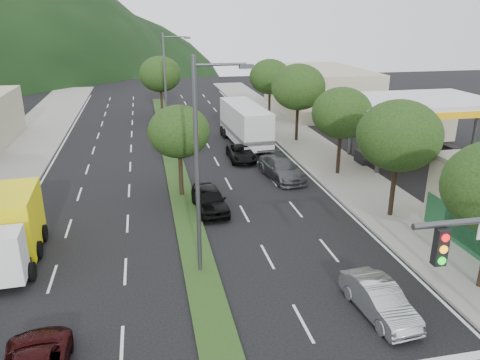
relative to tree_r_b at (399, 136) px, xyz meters
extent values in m
cube|color=gray|center=(0.50, 13.00, -4.96)|extent=(5.00, 90.00, 0.15)
cube|color=gray|center=(-25.00, 13.00, -4.96)|extent=(6.00, 90.00, 0.15)
cube|color=#203D16|center=(-12.00, 16.00, -4.98)|extent=(1.60, 56.00, 0.12)
cube|color=black|center=(-6.60, -13.65, 0.66)|extent=(0.35, 0.25, 1.05)
cube|color=silver|center=(7.00, 10.00, -0.04)|extent=(12.00, 8.00, 0.50)
cube|color=#FFB90D|center=(7.00, 10.00, -0.39)|extent=(12.20, 8.20, 0.50)
cylinder|color=#47494C|center=(3.00, 7.50, -2.74)|extent=(0.36, 0.36, 4.60)
cylinder|color=#47494C|center=(11.00, 7.50, -2.74)|extent=(0.36, 0.36, 4.60)
cylinder|color=#47494C|center=(3.00, 12.50, -2.74)|extent=(0.36, 0.36, 4.60)
cylinder|color=#47494C|center=(11.00, 12.50, -2.74)|extent=(0.36, 0.36, 4.60)
cube|color=black|center=(3.00, 10.00, -4.49)|extent=(0.80, 1.60, 1.10)
cube|color=black|center=(11.00, 10.00, -4.49)|extent=(0.80, 1.60, 1.10)
cube|color=#BDB596|center=(7.50, 32.00, -2.44)|extent=(10.00, 16.00, 5.20)
cylinder|color=black|center=(0.00, 0.00, -2.98)|extent=(0.28, 0.28, 3.81)
ellipsoid|color=black|center=(0.00, 0.00, 0.01)|extent=(4.80, 4.80, 4.08)
cylinder|color=black|center=(0.00, 8.00, -3.09)|extent=(0.28, 0.28, 3.58)
ellipsoid|color=black|center=(0.00, 8.00, -0.28)|extent=(4.40, 4.40, 3.74)
cylinder|color=black|center=(0.00, 18.00, -2.93)|extent=(0.28, 0.28, 3.92)
ellipsoid|color=black|center=(0.00, 18.00, 0.15)|extent=(5.00, 5.00, 4.25)
cylinder|color=black|center=(0.00, 28.00, -3.04)|extent=(0.28, 0.28, 3.70)
ellipsoid|color=black|center=(0.00, 28.00, -0.13)|extent=(4.60, 4.60, 3.91)
cylinder|color=black|center=(-12.00, 6.00, -3.24)|extent=(0.28, 0.28, 3.36)
ellipsoid|color=black|center=(-12.00, 6.00, -0.60)|extent=(4.00, 4.00, 3.40)
cylinder|color=black|center=(-12.00, 32.00, -3.01)|extent=(0.28, 0.28, 3.81)
ellipsoid|color=black|center=(-12.00, 32.00, -0.02)|extent=(4.80, 4.80, 4.08)
cylinder|color=#47494C|center=(-12.00, -4.00, -0.04)|extent=(0.20, 0.20, 10.00)
cylinder|color=#47494C|center=(-10.90, -4.00, 4.56)|extent=(2.20, 0.12, 0.12)
cube|color=#47494C|center=(-9.80, -4.00, 4.46)|extent=(0.60, 0.25, 0.18)
cylinder|color=#47494C|center=(-12.00, 21.00, -0.04)|extent=(0.20, 0.20, 10.00)
cylinder|color=#47494C|center=(-10.90, 21.00, 4.56)|extent=(2.20, 0.12, 0.12)
cube|color=#47494C|center=(-9.80, 21.00, 4.46)|extent=(0.60, 0.25, 0.18)
imported|color=#A6A8AD|center=(-5.31, -8.81, -4.35)|extent=(1.82, 4.28, 1.37)
imported|color=black|center=(-10.50, 3.10, -4.27)|extent=(2.12, 4.59, 1.52)
imported|color=#434448|center=(-4.42, 8.10, -4.27)|extent=(2.86, 5.53, 1.53)
imported|color=#520D11|center=(-10.50, 18.10, -4.41)|extent=(1.37, 3.81, 1.25)
imported|color=black|center=(-6.40, 13.10, -4.42)|extent=(2.14, 4.47, 1.23)
cube|color=#FFF20D|center=(-20.96, -0.01, -3.35)|extent=(2.48, 4.28, 3.08)
cube|color=black|center=(-20.92, -0.81, -4.59)|extent=(2.26, 5.86, 0.30)
cylinder|color=black|center=(-19.66, -3.22, -4.59)|extent=(0.34, 0.91, 0.90)
cylinder|color=black|center=(-19.76, -1.05, -4.59)|extent=(0.34, 0.91, 0.90)
cylinder|color=black|center=(-19.86, 0.92, -4.59)|extent=(0.34, 0.91, 0.90)
cube|color=silver|center=(-5.01, 18.12, -2.96)|extent=(3.10, 9.68, 3.19)
cube|color=#5B5A5F|center=(-5.01, 18.12, -3.76)|extent=(3.16, 9.68, 0.37)
cylinder|color=black|center=(-6.52, 21.88, -4.56)|extent=(0.42, 0.97, 0.96)
cylinder|color=black|center=(-3.86, 22.00, -4.56)|extent=(0.42, 0.97, 0.96)
cylinder|color=black|center=(-6.46, 20.73, -4.56)|extent=(0.42, 0.97, 0.96)
cylinder|color=black|center=(-3.81, 20.86, -4.56)|extent=(0.42, 0.97, 0.96)
cylinder|color=black|center=(-6.17, 14.62, -4.56)|extent=(0.42, 0.97, 0.96)
cylinder|color=black|center=(-3.52, 14.74, -4.56)|extent=(0.42, 0.97, 0.96)
camera|label=1|loc=(-14.11, -23.47, 6.53)|focal=35.00mm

